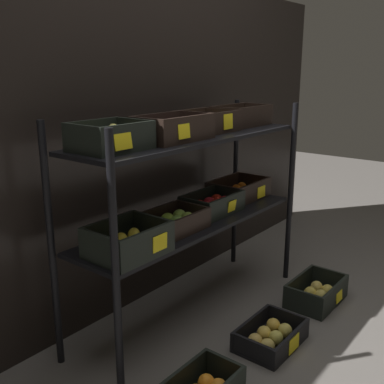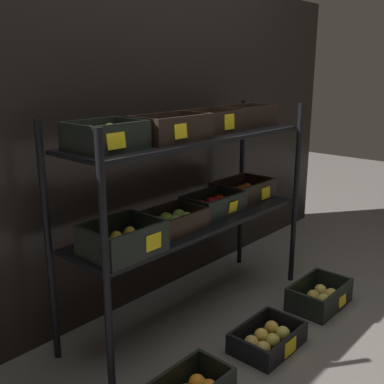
# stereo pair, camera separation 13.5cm
# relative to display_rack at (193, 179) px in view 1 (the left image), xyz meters

# --- Properties ---
(ground_plane) EXTENTS (10.00, 10.00, 0.00)m
(ground_plane) POSITION_rel_display_rack_xyz_m (-0.01, -0.00, -0.77)
(ground_plane) COLOR #605B56
(storefront_wall) EXTENTS (3.86, 0.12, 1.82)m
(storefront_wall) POSITION_rel_display_rack_xyz_m (-0.01, 0.40, 0.14)
(storefront_wall) COLOR black
(storefront_wall) RESTS_ON ground_plane
(display_rack) EXTENTS (1.57, 0.44, 1.13)m
(display_rack) POSITION_rel_display_rack_xyz_m (0.00, 0.00, 0.00)
(display_rack) COLOR black
(display_rack) RESTS_ON ground_plane
(crate_ground_apple_gold) EXTENTS (0.36, 0.25, 0.10)m
(crate_ground_apple_gold) POSITION_rel_display_rack_xyz_m (-0.00, -0.50, -0.73)
(crate_ground_apple_gold) COLOR black
(crate_ground_apple_gold) RESTS_ON ground_plane
(crate_ground_center_apple_gold) EXTENTS (0.38, 0.25, 0.14)m
(crate_ground_center_apple_gold) POSITION_rel_display_rack_xyz_m (0.54, -0.50, -0.72)
(crate_ground_center_apple_gold) COLOR black
(crate_ground_center_apple_gold) RESTS_ON ground_plane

